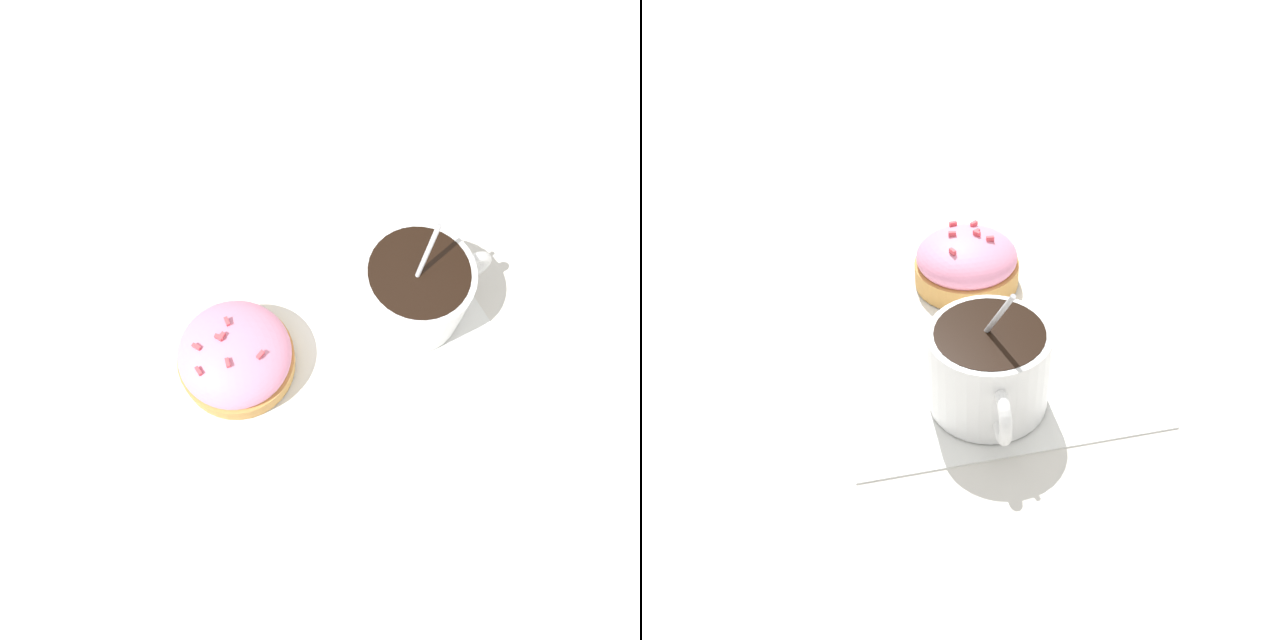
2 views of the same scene
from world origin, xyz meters
The scene contains 4 objects.
ground_plane centered at (0.00, 0.00, 0.00)m, with size 3.00×3.00×0.00m, color silver.
paper_napkin centered at (0.00, 0.00, 0.00)m, with size 0.28×0.25×0.00m.
coffee_cup centered at (-0.08, 0.01, 0.04)m, with size 0.12×0.09×0.11m.
frosted_pastry centered at (0.08, -0.01, 0.02)m, with size 0.10×0.10×0.05m.
Camera 2 is at (-0.48, 0.12, 0.42)m, focal length 42.00 mm.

